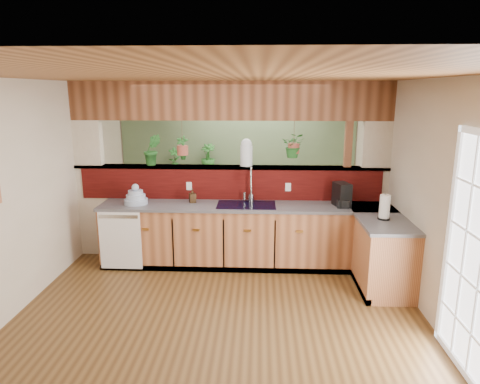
{
  "coord_description": "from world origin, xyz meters",
  "views": [
    {
      "loc": [
        0.43,
        -4.83,
        2.47
      ],
      "look_at": [
        0.17,
        0.7,
        1.15
      ],
      "focal_mm": 32.0,
      "sensor_mm": 36.0,
      "label": 1
    }
  ],
  "objects_px": {
    "glass_jar": "(246,152)",
    "shelving_console": "(194,194)",
    "soap_dispenser": "(192,196)",
    "paper_towel": "(385,208)",
    "coffee_maker": "(342,196)",
    "faucet": "(251,183)",
    "dish_stack": "(136,198)"
  },
  "relations": [
    {
      "from": "glass_jar",
      "to": "shelving_console",
      "type": "height_order",
      "value": "glass_jar"
    },
    {
      "from": "soap_dispenser",
      "to": "paper_towel",
      "type": "xyz_separation_m",
      "value": [
        2.52,
        -0.7,
        0.05
      ]
    },
    {
      "from": "coffee_maker",
      "to": "glass_jar",
      "type": "relative_size",
      "value": 0.82
    },
    {
      "from": "faucet",
      "to": "glass_jar",
      "type": "distance_m",
      "value": 0.48
    },
    {
      "from": "soap_dispenser",
      "to": "coffee_maker",
      "type": "height_order",
      "value": "coffee_maker"
    },
    {
      "from": "coffee_maker",
      "to": "paper_towel",
      "type": "bearing_deg",
      "value": -70.37
    },
    {
      "from": "dish_stack",
      "to": "soap_dispenser",
      "type": "relative_size",
      "value": 1.65
    },
    {
      "from": "paper_towel",
      "to": "glass_jar",
      "type": "bearing_deg",
      "value": 150.65
    },
    {
      "from": "dish_stack",
      "to": "coffee_maker",
      "type": "xyz_separation_m",
      "value": [
        2.89,
        0.01,
        0.06
      ]
    },
    {
      "from": "glass_jar",
      "to": "soap_dispenser",
      "type": "bearing_deg",
      "value": -159.68
    },
    {
      "from": "glass_jar",
      "to": "shelving_console",
      "type": "relative_size",
      "value": 0.28
    },
    {
      "from": "shelving_console",
      "to": "dish_stack",
      "type": "bearing_deg",
      "value": -78.05
    },
    {
      "from": "faucet",
      "to": "coffee_maker",
      "type": "height_order",
      "value": "faucet"
    },
    {
      "from": "faucet",
      "to": "coffee_maker",
      "type": "relative_size",
      "value": 1.58
    },
    {
      "from": "dish_stack",
      "to": "paper_towel",
      "type": "bearing_deg",
      "value": -10.18
    },
    {
      "from": "coffee_maker",
      "to": "glass_jar",
      "type": "distance_m",
      "value": 1.49
    },
    {
      "from": "shelving_console",
      "to": "soap_dispenser",
      "type": "bearing_deg",
      "value": -58.1
    },
    {
      "from": "dish_stack",
      "to": "glass_jar",
      "type": "height_order",
      "value": "glass_jar"
    },
    {
      "from": "faucet",
      "to": "coffee_maker",
      "type": "xyz_separation_m",
      "value": [
        1.27,
        -0.16,
        -0.13
      ]
    },
    {
      "from": "faucet",
      "to": "shelving_console",
      "type": "relative_size",
      "value": 0.36
    },
    {
      "from": "soap_dispenser",
      "to": "paper_towel",
      "type": "relative_size",
      "value": 0.6
    },
    {
      "from": "dish_stack",
      "to": "shelving_console",
      "type": "bearing_deg",
      "value": 78.6
    },
    {
      "from": "coffee_maker",
      "to": "soap_dispenser",
      "type": "bearing_deg",
      "value": 162.21
    },
    {
      "from": "faucet",
      "to": "dish_stack",
      "type": "relative_size",
      "value": 1.56
    },
    {
      "from": "glass_jar",
      "to": "dish_stack",
      "type": "bearing_deg",
      "value": -165.8
    },
    {
      "from": "faucet",
      "to": "soap_dispenser",
      "type": "relative_size",
      "value": 2.58
    },
    {
      "from": "dish_stack",
      "to": "coffee_maker",
      "type": "height_order",
      "value": "coffee_maker"
    },
    {
      "from": "faucet",
      "to": "paper_towel",
      "type": "distance_m",
      "value": 1.85
    },
    {
      "from": "coffee_maker",
      "to": "glass_jar",
      "type": "height_order",
      "value": "glass_jar"
    },
    {
      "from": "coffee_maker",
      "to": "paper_towel",
      "type": "distance_m",
      "value": 0.73
    },
    {
      "from": "paper_towel",
      "to": "glass_jar",
      "type": "distance_m",
      "value": 2.08
    },
    {
      "from": "paper_towel",
      "to": "shelving_console",
      "type": "xyz_separation_m",
      "value": [
        -2.84,
        2.89,
        -0.55
      ]
    }
  ]
}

